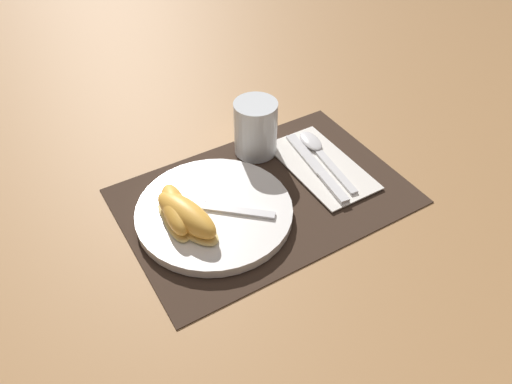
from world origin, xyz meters
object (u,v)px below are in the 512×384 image
object	(u,v)px
plate	(214,211)
citrus_wedge_0	(175,210)
juice_glass	(256,131)
fork	(208,207)
spoon	(317,149)
citrus_wedge_1	(186,216)
knife	(317,168)

from	to	relation	value
plate	citrus_wedge_0	size ratio (longest dim) A/B	2.05
juice_glass	fork	world-z (taller)	juice_glass
juice_glass	citrus_wedge_0	xyz separation A→B (m)	(-0.20, -0.10, -0.01)
juice_glass	spoon	world-z (taller)	juice_glass
citrus_wedge_0	juice_glass	bearing A→B (deg)	25.84
citrus_wedge_0	spoon	bearing A→B (deg)	6.83
citrus_wedge_1	plate	bearing A→B (deg)	12.85
plate	knife	world-z (taller)	plate
fork	citrus_wedge_1	size ratio (longest dim) A/B	1.10
plate	citrus_wedge_1	bearing A→B (deg)	-167.15
knife	spoon	distance (m)	0.05
juice_glass	plate	bearing A→B (deg)	-143.08
plate	juice_glass	xyz separation A→B (m)	(0.14, 0.11, 0.04)
knife	citrus_wedge_1	world-z (taller)	citrus_wedge_1
knife	spoon	size ratio (longest dim) A/B	1.08
juice_glass	knife	bearing A→B (deg)	-59.18
plate	knife	bearing A→B (deg)	0.59
knife	citrus_wedge_0	size ratio (longest dim) A/B	1.64
juice_glass	citrus_wedge_1	xyz separation A→B (m)	(-0.20, -0.12, -0.01)
knife	citrus_wedge_1	xyz separation A→B (m)	(-0.26, -0.01, 0.03)
juice_glass	fork	xyz separation A→B (m)	(-0.15, -0.11, -0.03)
plate	spoon	world-z (taller)	plate
spoon	citrus_wedge_0	world-z (taller)	citrus_wedge_0
plate	juice_glass	bearing A→B (deg)	36.92
juice_glass	knife	size ratio (longest dim) A/B	0.51
citrus_wedge_0	citrus_wedge_1	xyz separation A→B (m)	(0.01, -0.02, 0.00)
citrus_wedge_0	citrus_wedge_1	size ratio (longest dim) A/B	0.88
citrus_wedge_1	spoon	bearing A→B (deg)	11.14
knife	fork	xyz separation A→B (m)	(-0.22, 0.00, 0.01)
citrus_wedge_1	knife	bearing A→B (deg)	3.04
spoon	citrus_wedge_1	xyz separation A→B (m)	(-0.29, -0.06, 0.03)
spoon	fork	world-z (taller)	fork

